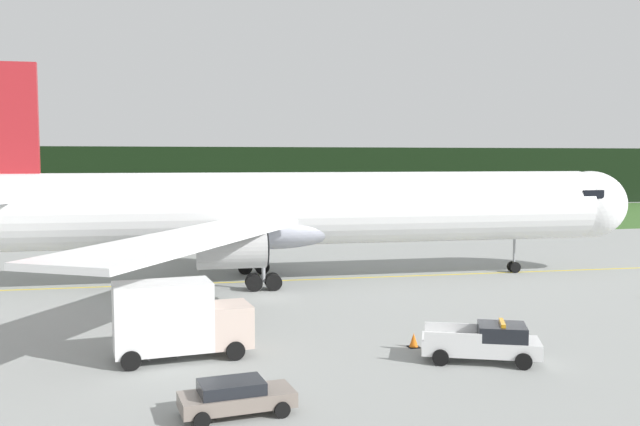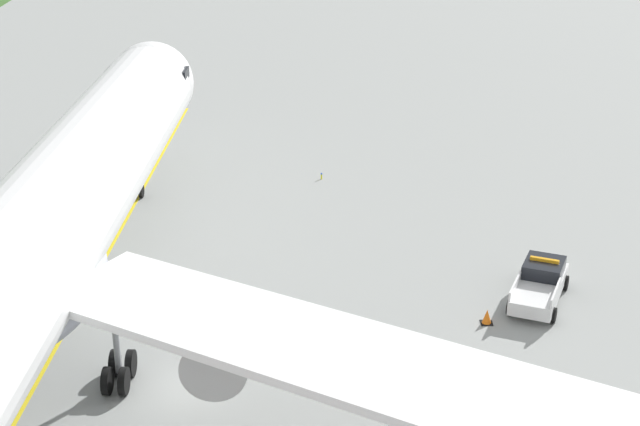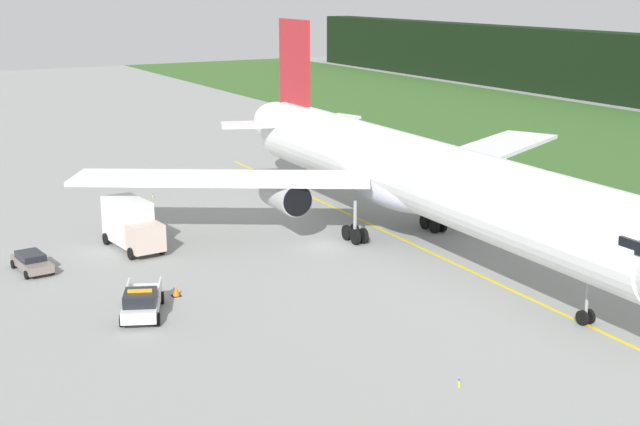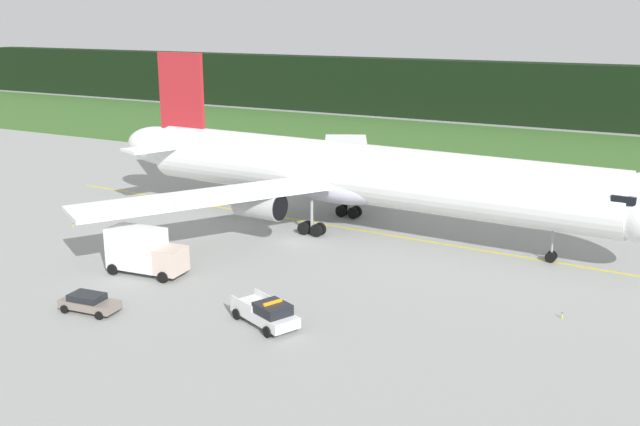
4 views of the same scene
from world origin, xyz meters
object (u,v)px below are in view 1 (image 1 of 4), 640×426
(ops_pickup_truck, at_px, (485,342))
(apron_cone, at_px, (414,340))
(airliner, at_px, (293,210))
(staff_car, at_px, (236,396))
(catering_truck, at_px, (177,319))

(ops_pickup_truck, bearing_deg, apron_cone, 128.01)
(airliner, distance_m, ops_pickup_truck, 23.97)
(staff_car, distance_m, apron_cone, 12.01)
(airliner, height_order, ops_pickup_truck, airliner)
(staff_car, relative_size, apron_cone, 6.03)
(ops_pickup_truck, bearing_deg, airliner, 101.16)
(catering_truck, bearing_deg, apron_cone, -3.96)
(ops_pickup_truck, relative_size, staff_car, 1.32)
(airliner, xyz_separation_m, catering_truck, (-9.43, -19.25, -3.56))
(catering_truck, height_order, staff_car, catering_truck)
(apron_cone, bearing_deg, catering_truck, 176.04)
(catering_truck, xyz_separation_m, apron_cone, (11.62, -0.81, -1.56))
(airliner, relative_size, apron_cone, 79.68)
(airliner, bearing_deg, ops_pickup_truck, -78.84)
(airliner, distance_m, staff_car, 28.49)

